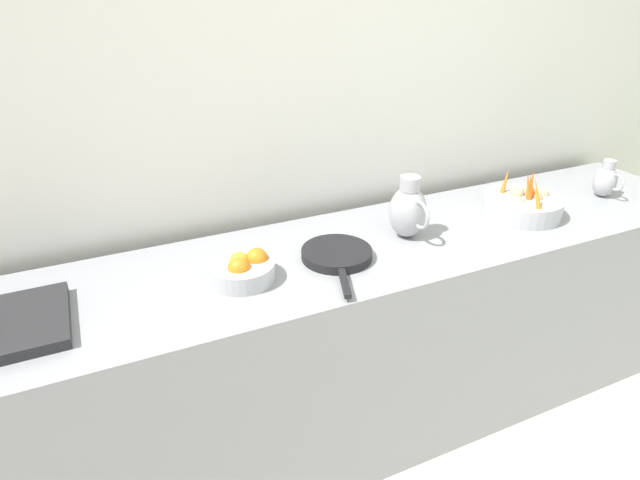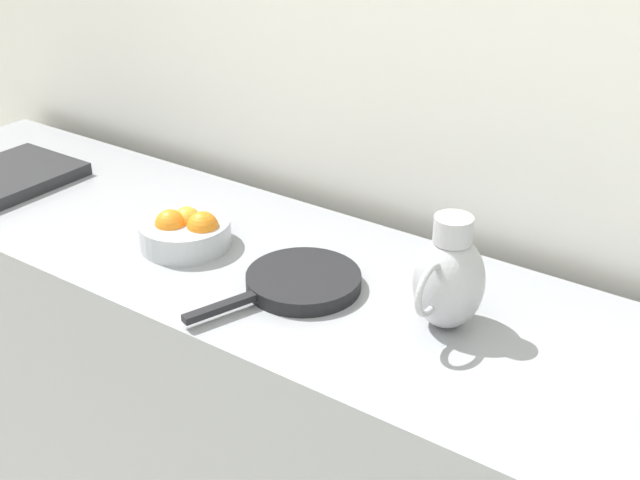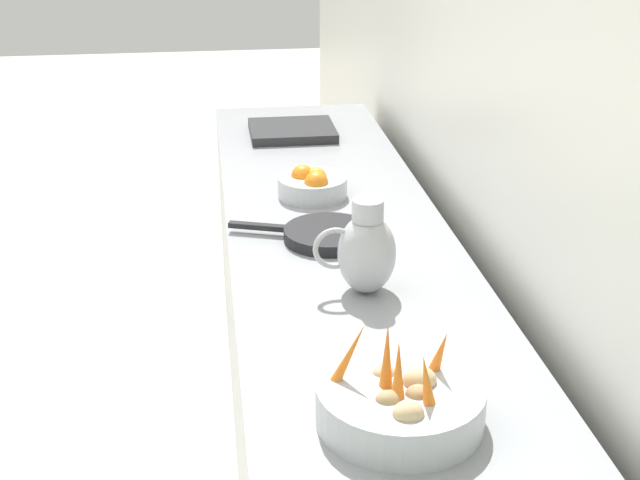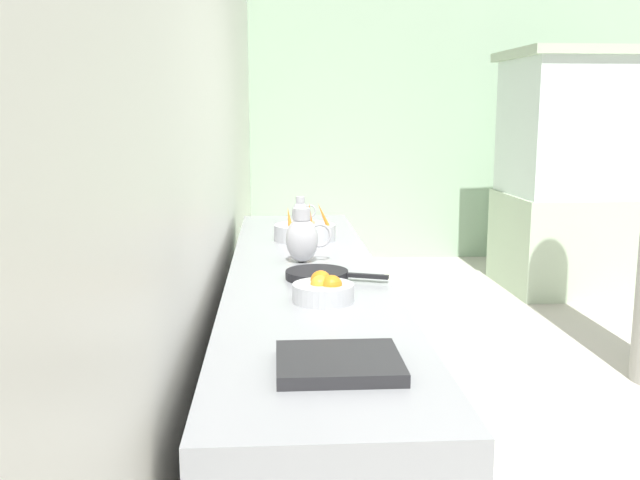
{
  "view_description": "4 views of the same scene",
  "coord_description": "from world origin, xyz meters",
  "px_view_note": "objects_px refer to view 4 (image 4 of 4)",
  "views": [
    {
      "loc": [
        0.07,
        -0.98,
        1.88
      ],
      "look_at": [
        -1.43,
        -0.29,
        1.03
      ],
      "focal_mm": 29.5,
      "sensor_mm": 36.0,
      "label": 1
    },
    {
      "loc": [
        -0.16,
        0.75,
        1.88
      ],
      "look_at": [
        -1.38,
        -0.11,
        1.11
      ],
      "focal_mm": 46.06,
      "sensor_mm": 36.0,
      "label": 2
    },
    {
      "loc": [
        -1.13,
        2.1,
        1.95
      ],
      "look_at": [
        -1.39,
        0.1,
        1.06
      ],
      "focal_mm": 48.86,
      "sensor_mm": 36.0,
      "label": 3
    },
    {
      "loc": [
        -1.63,
        -3.12,
        1.62
      ],
      "look_at": [
        -1.45,
        -0.24,
        1.09
      ],
      "focal_mm": 40.07,
      "sensor_mm": 36.0,
      "label": 4
    }
  ],
  "objects_px": {
    "metal_pitcher_short": "(301,212)",
    "glass_block_booth": "(585,173)",
    "vegetable_colander": "(305,231)",
    "orange_bowl": "(324,290)",
    "metal_pitcher_tall": "(303,238)",
    "skillet_on_counter": "(318,275)"
  },
  "relations": [
    {
      "from": "vegetable_colander",
      "to": "orange_bowl",
      "type": "xyz_separation_m",
      "value": [
        0.02,
        -1.27,
        -0.01
      ]
    },
    {
      "from": "orange_bowl",
      "to": "metal_pitcher_short",
      "type": "height_order",
      "value": "metal_pitcher_short"
    },
    {
      "from": "orange_bowl",
      "to": "glass_block_booth",
      "type": "relative_size",
      "value": 0.11
    },
    {
      "from": "metal_pitcher_tall",
      "to": "glass_block_booth",
      "type": "height_order",
      "value": "glass_block_booth"
    },
    {
      "from": "metal_pitcher_tall",
      "to": "skillet_on_counter",
      "type": "xyz_separation_m",
      "value": [
        0.05,
        -0.34,
        -0.1
      ]
    },
    {
      "from": "skillet_on_counter",
      "to": "metal_pitcher_tall",
      "type": "bearing_deg",
      "value": 98.72
    },
    {
      "from": "metal_pitcher_short",
      "to": "glass_block_booth",
      "type": "distance_m",
      "value": 3.29
    },
    {
      "from": "glass_block_booth",
      "to": "metal_pitcher_tall",
      "type": "bearing_deg",
      "value": -131.39
    },
    {
      "from": "orange_bowl",
      "to": "metal_pitcher_short",
      "type": "xyz_separation_m",
      "value": [
        -0.02,
        1.78,
        0.04
      ]
    },
    {
      "from": "vegetable_colander",
      "to": "orange_bowl",
      "type": "height_order",
      "value": "vegetable_colander"
    },
    {
      "from": "orange_bowl",
      "to": "skillet_on_counter",
      "type": "distance_m",
      "value": 0.36
    },
    {
      "from": "vegetable_colander",
      "to": "skillet_on_counter",
      "type": "distance_m",
      "value": 0.91
    },
    {
      "from": "vegetable_colander",
      "to": "metal_pitcher_short",
      "type": "bearing_deg",
      "value": 90.48
    },
    {
      "from": "skillet_on_counter",
      "to": "orange_bowl",
      "type": "bearing_deg",
      "value": -90.29
    },
    {
      "from": "orange_bowl",
      "to": "glass_block_booth",
      "type": "xyz_separation_m",
      "value": [
        2.62,
        3.73,
        0.09
      ]
    },
    {
      "from": "metal_pitcher_tall",
      "to": "metal_pitcher_short",
      "type": "bearing_deg",
      "value": 88.42
    },
    {
      "from": "metal_pitcher_tall",
      "to": "skillet_on_counter",
      "type": "height_order",
      "value": "metal_pitcher_tall"
    },
    {
      "from": "vegetable_colander",
      "to": "glass_block_booth",
      "type": "relative_size",
      "value": 0.16
    },
    {
      "from": "skillet_on_counter",
      "to": "glass_block_booth",
      "type": "relative_size",
      "value": 0.2
    },
    {
      "from": "metal_pitcher_tall",
      "to": "metal_pitcher_short",
      "type": "distance_m",
      "value": 1.08
    },
    {
      "from": "metal_pitcher_short",
      "to": "glass_block_booth",
      "type": "bearing_deg",
      "value": 36.47
    },
    {
      "from": "metal_pitcher_short",
      "to": "vegetable_colander",
      "type": "bearing_deg",
      "value": -89.52
    }
  ]
}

